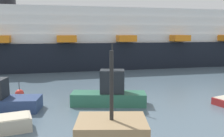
{
  "coord_description": "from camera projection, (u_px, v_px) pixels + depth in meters",
  "views": [
    {
      "loc": [
        -6.18,
        -6.81,
        6.03
      ],
      "look_at": [
        0.0,
        15.81,
        2.53
      ],
      "focal_mm": 38.22,
      "sensor_mm": 36.0,
      "label": 1
    }
  ],
  "objects": [
    {
      "name": "fishing_boat_2",
      "position": [
        110.0,
        93.0,
        20.09
      ],
      "size": [
        6.5,
        3.56,
        5.17
      ],
      "rotation": [
        0.0,
        0.0,
        -0.29
      ],
      "color": "#2D6B51",
      "rests_on": "ground_plane"
    },
    {
      "name": "channel_buoy_2",
      "position": [
        20.0,
        94.0,
        22.35
      ],
      "size": [
        0.8,
        0.8,
        1.52
      ],
      "color": "red",
      "rests_on": "ground_plane"
    },
    {
      "name": "cruise_ship",
      "position": [
        91.0,
        41.0,
        42.79
      ],
      "size": [
        81.15,
        15.16,
        14.3
      ],
      "rotation": [
        0.0,
        0.0,
        -0.04
      ],
      "color": "black",
      "rests_on": "ground_plane"
    }
  ]
}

